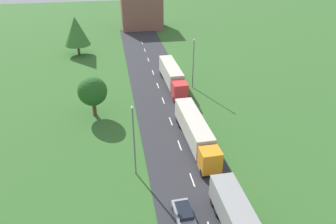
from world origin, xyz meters
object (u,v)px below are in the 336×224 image
(truck_second, at_px, (196,131))
(lamppost_third, at_px, (193,62))
(distant_building, at_px, (141,12))
(lamppost_second, at_px, (134,138))
(tree_birch, at_px, (92,91))
(truck_third, at_px, (172,76))
(car_third, at_px, (184,215))
(tree_oak, at_px, (76,31))

(truck_second, relative_size, lamppost_third, 1.58)
(truck_second, height_order, distant_building, distant_building)
(lamppost_second, bearing_deg, tree_birch, 107.94)
(truck_third, height_order, lamppost_second, lamppost_second)
(car_third, bearing_deg, truck_second, 71.30)
(truck_second, xyz_separation_m, distant_building, (-0.54, 62.56, 2.43))
(truck_third, distance_m, lamppost_second, 25.93)
(tree_oak, bearing_deg, distant_building, 51.61)
(tree_oak, bearing_deg, truck_third, -50.08)
(lamppost_third, distance_m, tree_oak, 31.51)
(lamppost_third, bearing_deg, tree_oak, 133.66)
(tree_birch, bearing_deg, lamppost_second, -72.06)
(truck_second, bearing_deg, lamppost_second, -150.36)
(truck_third, bearing_deg, car_third, -98.66)
(lamppost_third, bearing_deg, tree_birch, -157.09)
(truck_second, bearing_deg, tree_oak, 113.35)
(truck_third, xyz_separation_m, tree_birch, (-14.10, -8.57, 1.99))
(truck_second, relative_size, distant_building, 1.26)
(truck_second, height_order, car_third, truck_second)
(lamppost_third, xyz_separation_m, tree_oak, (-21.75, 22.80, 0.42))
(lamppost_second, bearing_deg, car_third, -63.48)
(car_third, relative_size, tree_birch, 0.67)
(truck_second, height_order, lamppost_third, lamppost_third)
(tree_birch, relative_size, distant_building, 0.56)
(lamppost_second, xyz_separation_m, tree_birch, (-5.03, 15.55, -0.93))
(truck_third, relative_size, tree_oak, 1.60)
(tree_oak, height_order, tree_birch, tree_oak)
(distant_building, bearing_deg, lamppost_second, -96.80)
(truck_third, distance_m, distant_building, 43.40)
(car_third, bearing_deg, distant_building, 87.04)
(truck_third, xyz_separation_m, lamppost_second, (-9.06, -24.12, 2.92))
(lamppost_second, relative_size, distant_building, 0.80)
(tree_oak, height_order, distant_building, distant_building)
(truck_third, distance_m, car_third, 32.80)
(truck_third, relative_size, lamppost_third, 1.52)
(tree_birch, bearing_deg, truck_third, 31.31)
(lamppost_third, relative_size, tree_birch, 1.43)
(tree_oak, bearing_deg, lamppost_second, -78.78)
(lamppost_second, relative_size, tree_oak, 1.05)
(car_third, distance_m, tree_oak, 55.89)
(tree_birch, bearing_deg, lamppost_third, 22.91)
(lamppost_second, bearing_deg, distant_building, 83.20)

